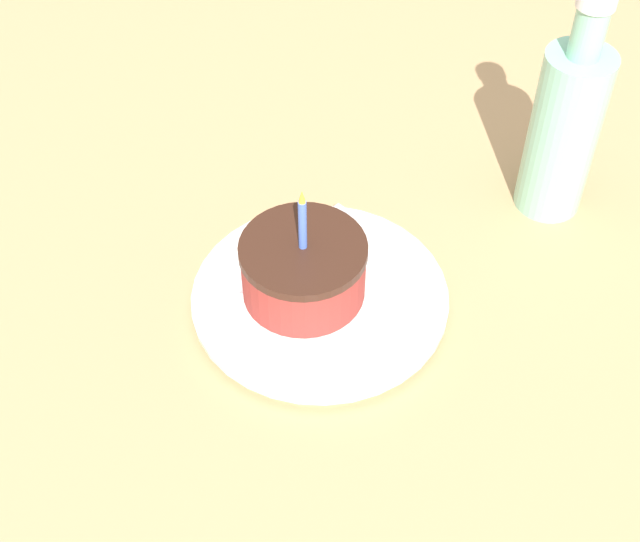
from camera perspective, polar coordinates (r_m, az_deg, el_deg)
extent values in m
cube|color=tan|center=(0.83, -0.61, -1.67)|extent=(2.40, 2.40, 0.04)
cylinder|color=white|center=(0.80, 0.00, -1.76)|extent=(0.22, 0.22, 0.02)
cylinder|color=white|center=(0.79, 0.00, -1.61)|extent=(0.23, 0.23, 0.01)
cylinder|color=#99332D|center=(0.77, -1.06, -0.09)|extent=(0.11, 0.11, 0.05)
cylinder|color=#381E14|center=(0.75, -1.09, 1.36)|extent=(0.11, 0.11, 0.01)
cylinder|color=#4C72E0|center=(0.73, -1.12, 2.97)|extent=(0.01, 0.01, 0.05)
cone|color=yellow|center=(0.71, -1.16, 4.79)|extent=(0.01, 0.01, 0.01)
cube|color=silver|center=(0.81, -3.73, -0.01)|extent=(0.03, 0.13, 0.00)
cube|color=silver|center=(0.85, 0.70, 3.13)|extent=(0.03, 0.05, 0.00)
cylinder|color=#8CD1B2|center=(0.87, 15.28, 8.45)|extent=(0.06, 0.06, 0.17)
cylinder|color=#8CD1B2|center=(0.81, 16.83, 14.46)|extent=(0.03, 0.03, 0.05)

